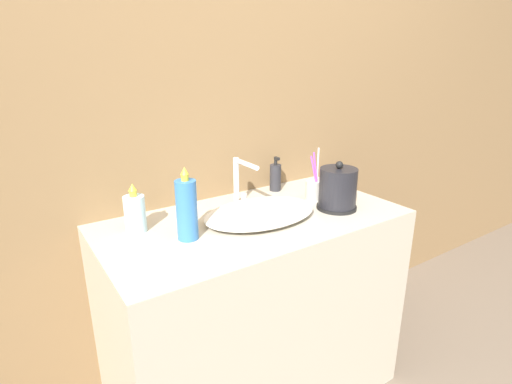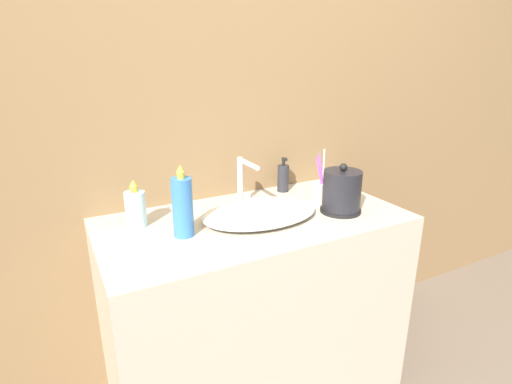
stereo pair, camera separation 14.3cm
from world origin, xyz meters
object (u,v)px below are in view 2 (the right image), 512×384
lotion_bottle (283,178)px  mouthwash_bottle (183,206)px  electric_kettle (342,193)px  toothbrush_cup (320,191)px  shampoo_bottle (136,208)px  faucet (244,179)px

lotion_bottle → mouthwash_bottle: size_ratio=0.63×
lotion_bottle → electric_kettle: bearing=-78.4°
toothbrush_cup → mouthwash_bottle: (-0.59, -0.05, 0.06)m
shampoo_bottle → mouthwash_bottle: mouthwash_bottle is taller
toothbrush_cup → shampoo_bottle: size_ratio=1.31×
toothbrush_cup → lotion_bottle: size_ratio=1.45×
mouthwash_bottle → shampoo_bottle: bearing=128.7°
mouthwash_bottle → lotion_bottle: bearing=24.5°
lotion_bottle → shampoo_bottle: shampoo_bottle is taller
lotion_bottle → shampoo_bottle: size_ratio=0.90×
electric_kettle → toothbrush_cup: (-0.01, 0.13, -0.03)m
lotion_bottle → shampoo_bottle: (-0.65, -0.09, 0.01)m
faucet → shampoo_bottle: size_ratio=1.15×
faucet → mouthwash_bottle: mouthwash_bottle is taller
faucet → toothbrush_cup: (0.29, -0.10, -0.07)m
lotion_bottle → toothbrush_cup: bearing=-72.8°
faucet → lotion_bottle: (0.23, 0.08, -0.05)m
shampoo_bottle → mouthwash_bottle: bearing=-51.3°
toothbrush_cup → shampoo_bottle: 0.72m
electric_kettle → mouthwash_bottle: bearing=173.1°
faucet → electric_kettle: (0.30, -0.23, -0.04)m
electric_kettle → shampoo_bottle: electric_kettle is taller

